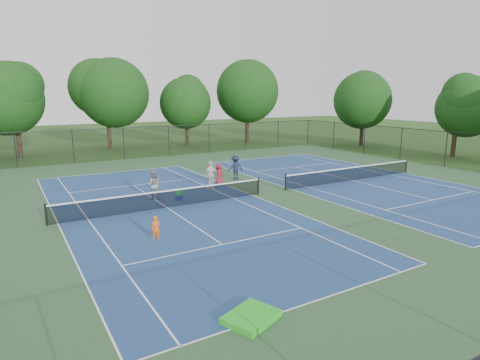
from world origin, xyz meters
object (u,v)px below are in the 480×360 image
tree_side_f (458,103)px  bystander_a (211,175)px  tree_back_a (14,95)px  bystander_c (219,174)px  tree_back_d (248,88)px  bystander_b (235,167)px  ball_hopper (179,192)px  ball_crate (179,197)px  tree_back_c (186,100)px  instructor (153,185)px  child_player (156,228)px  tree_back_b (106,90)px  tree_side_e (364,97)px

tree_side_f → bystander_a: bearing=-179.6°
tree_back_a → bystander_c: bearing=-61.1°
bystander_c → tree_side_f: bearing=169.9°
tree_back_d → bystander_b: tree_back_d is taller
bystander_a → ball_hopper: bystander_a is taller
ball_crate → tree_back_c: bearing=65.6°
tree_back_a → instructor: tree_back_a is taller
tree_back_c → child_player: (-14.15, -29.49, -4.95)m
ball_hopper → instructor: bearing=141.5°
tree_side_f → bystander_b: 24.47m
child_player → bystander_a: 9.63m
instructor → bystander_b: size_ratio=0.99×
ball_hopper → tree_back_d: bearing=50.5°
instructor → bystander_a: size_ratio=0.95×
tree_back_d → instructor: (-19.99, -21.82, -5.95)m
tree_back_b → tree_back_c: 9.12m
tree_back_b → bystander_b: size_ratio=5.68×
tree_back_d → instructor: 30.19m
tree_back_c → tree_side_e: bearing=-31.4°
child_player → ball_hopper: size_ratio=2.80×
bystander_a → ball_hopper: (-2.90, -1.59, -0.43)m
instructor → tree_back_b: bearing=-79.1°
tree_side_f → ball_hopper: size_ratio=21.48×
bystander_c → ball_hopper: (-3.99, -2.53, -0.23)m
instructor → bystander_a: bystander_a is taller
tree_side_e → bystander_b: size_ratio=5.02×
tree_side_f → ball_crate: 30.29m
tree_back_c → tree_side_f: (19.00, -22.00, -0.23)m
instructor → bystander_c: (5.18, 1.58, -0.15)m
tree_back_a → tree_back_c: (18.00, 1.00, -0.56)m
tree_back_a → tree_back_c: tree_back_a is taller
tree_side_e → tree_side_f: tree_side_e is taller
tree_back_a → child_player: bearing=-82.3°
tree_side_e → tree_side_f: (1.00, -11.00, -0.56)m
child_player → bystander_a: size_ratio=0.57×
tree_back_b → tree_side_f: size_ratio=1.24×
tree_back_a → ball_hopper: size_ratio=24.23×
bystander_c → tree_back_d: bearing=-134.6°
tree_back_b → ball_hopper: bearing=-94.2°
bystander_c → ball_crate: (-3.99, -2.53, -0.57)m
tree_back_d → tree_side_e: size_ratio=1.17×
tree_back_a → tree_side_f: bearing=-29.6°
tree_side_f → child_player: bearing=-167.3°
bystander_b → bystander_c: bearing=30.9°
bystander_a → bystander_b: bystander_a is taller
tree_side_e → child_player: bearing=-150.1°
ball_crate → ball_hopper: (0.00, 0.00, 0.34)m
instructor → ball_crate: bearing=159.5°
tree_side_e → ball_crate: 32.01m
child_player → bystander_a: bearing=56.8°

